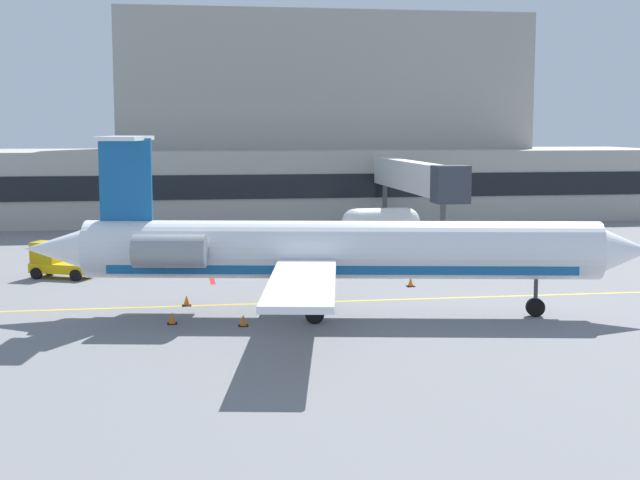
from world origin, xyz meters
TOP-DOWN VIEW (x-y plane):
  - ground at (-0.00, 0.00)m, footprint 120.00×120.00m
  - terminal_building at (5.77, 49.15)m, footprint 73.87×16.64m
  - jet_bridge_west at (11.28, 27.86)m, footprint 2.40×22.75m
  - regional_jet at (-0.39, -0.02)m, footprint 30.58×25.66m
  - baggage_tug at (-15.12, 13.68)m, footprint 4.10×3.00m
  - fuel_tank at (8.79, 29.12)m, footprint 6.57×2.56m
  - safety_cone_alpha at (-4.79, -1.75)m, footprint 0.47×0.47m
  - safety_cone_bravo at (5.59, 7.27)m, footprint 0.47×0.47m
  - safety_cone_charlie at (-8.06, -0.77)m, footprint 0.47×0.47m
  - safety_cone_delta at (-7.32, 3.56)m, footprint 0.47×0.47m

SIDE VIEW (x-z plane):
  - ground at x=0.00m, z-range -0.10..0.00m
  - safety_cone_alpha at x=-4.79m, z-range -0.03..0.52m
  - safety_cone_bravo at x=5.59m, z-range -0.03..0.52m
  - safety_cone_charlie at x=-8.06m, z-range -0.03..0.52m
  - safety_cone_delta at x=-7.32m, z-range -0.03..0.52m
  - baggage_tug at x=-15.12m, z-range -0.11..2.09m
  - fuel_tank at x=8.79m, z-range 0.15..2.75m
  - regional_jet at x=-0.39m, z-range -1.15..7.61m
  - jet_bridge_west at x=11.28m, z-range 1.87..8.38m
  - terminal_building at x=5.77m, z-range -2.32..18.30m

